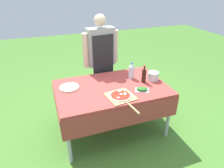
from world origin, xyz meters
name	(u,v)px	position (x,y,z in m)	size (l,w,h in m)	color
ground_plane	(112,128)	(0.00, 0.00, 0.00)	(12.00, 12.00, 0.00)	#477A2D
prep_table	(112,92)	(0.00, 0.00, 0.64)	(1.50, 0.96, 0.72)	#A83D38
person_cook	(101,56)	(0.06, 0.66, 0.92)	(0.59, 0.23, 1.57)	#4C4C51
pizza_on_peel	(121,96)	(0.02, -0.30, 0.73)	(0.36, 0.59, 0.05)	tan
oil_bottle	(144,76)	(0.47, -0.02, 0.82)	(0.06, 0.06, 0.25)	black
water_bottle	(131,71)	(0.36, 0.16, 0.83)	(0.08, 0.08, 0.24)	silver
herb_container	(142,89)	(0.34, -0.23, 0.74)	(0.21, 0.18, 0.04)	silver
mixing_tub	(153,76)	(0.63, -0.01, 0.78)	(0.16, 0.16, 0.12)	silver
plate_stack	(69,87)	(-0.54, 0.15, 0.73)	(0.26, 0.26, 0.02)	beige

